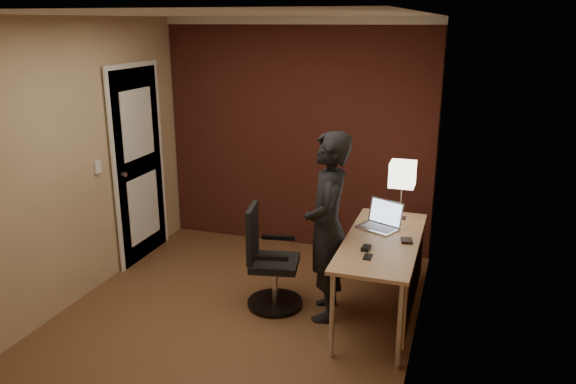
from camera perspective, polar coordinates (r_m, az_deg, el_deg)
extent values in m
plane|color=brown|center=(4.88, -6.08, -13.35)|extent=(4.00, 4.00, 0.00)
plane|color=white|center=(4.21, -7.18, 17.48)|extent=(4.00, 4.00, 0.00)
plane|color=tan|center=(6.20, 1.05, 5.79)|extent=(3.00, 0.00, 3.00)
plane|color=tan|center=(2.81, -23.82, -9.97)|extent=(3.00, 0.00, 3.00)
plane|color=tan|center=(5.17, -21.93, 2.27)|extent=(0.00, 4.00, 4.00)
plane|color=tan|center=(4.02, 13.31, -0.93)|extent=(0.00, 4.00, 4.00)
cube|color=maroon|center=(6.18, 0.97, 5.74)|extent=(2.98, 0.06, 2.50)
cube|color=silver|center=(6.05, 1.00, 17.04)|extent=(3.00, 0.08, 0.08)
cube|color=silver|center=(2.57, -26.53, 15.40)|extent=(3.00, 0.08, 0.08)
cube|color=silver|center=(5.00, -23.13, 15.75)|extent=(0.08, 4.00, 0.08)
cube|color=silver|center=(3.84, 13.96, 16.59)|extent=(0.08, 4.00, 0.08)
cube|color=silver|center=(6.07, -14.97, 2.54)|extent=(0.05, 0.82, 2.02)
cube|color=silver|center=(6.06, -14.85, 2.53)|extent=(0.02, 0.92, 2.12)
cylinder|color=silver|center=(5.78, -16.34, 1.72)|extent=(0.05, 0.05, 0.05)
cube|color=silver|center=(5.53, -18.77, 2.42)|extent=(0.02, 0.08, 0.12)
cube|color=tan|center=(4.71, 9.55, -4.92)|extent=(0.60, 1.50, 0.03)
cube|color=tan|center=(4.80, 12.72, -8.41)|extent=(0.02, 1.38, 0.54)
cylinder|color=silver|center=(4.30, 4.50, -12.41)|extent=(0.04, 0.04, 0.70)
cylinder|color=silver|center=(5.52, 7.89, -5.61)|extent=(0.04, 0.04, 0.70)
cylinder|color=silver|center=(4.23, 11.28, -13.24)|extent=(0.04, 0.04, 0.70)
cylinder|color=silver|center=(5.46, 13.08, -6.14)|extent=(0.04, 0.04, 0.70)
cube|color=silver|center=(5.20, 11.29, -2.64)|extent=(0.11, 0.11, 0.01)
cylinder|color=silver|center=(5.15, 11.39, -0.99)|extent=(0.01, 0.01, 0.30)
cube|color=white|center=(5.08, 11.56, 1.80)|extent=(0.22, 0.22, 0.22)
cube|color=silver|center=(4.93, 9.09, -3.64)|extent=(0.40, 0.35, 0.01)
cube|color=silver|center=(4.98, 9.90, -2.02)|extent=(0.32, 0.19, 0.22)
cube|color=#B2CCF2|center=(4.97, 9.89, -2.06)|extent=(0.29, 0.17, 0.19)
cube|color=gray|center=(4.91, 9.08, -3.58)|extent=(0.31, 0.24, 0.00)
cube|color=black|center=(4.47, 7.94, -5.66)|extent=(0.07, 0.11, 0.03)
cube|color=black|center=(4.34, 8.11, -6.54)|extent=(0.06, 0.12, 0.01)
cube|color=black|center=(4.69, 11.97, -4.85)|extent=(0.11, 0.13, 0.02)
cylinder|color=black|center=(5.14, -1.33, -11.11)|extent=(0.50, 0.50, 0.03)
cylinder|color=silver|center=(5.05, -1.34, -9.25)|extent=(0.05, 0.05, 0.37)
cube|color=black|center=(4.97, -1.36, -7.24)|extent=(0.48, 0.48, 0.06)
cube|color=black|center=(4.89, -3.64, -4.17)|extent=(0.11, 0.37, 0.49)
cube|color=black|center=(5.12, -0.98, -4.65)|extent=(0.30, 0.10, 0.04)
cube|color=black|center=(4.70, -1.79, -6.71)|extent=(0.30, 0.10, 0.04)
imported|color=black|center=(4.70, 4.05, -3.58)|extent=(0.49, 0.65, 1.62)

